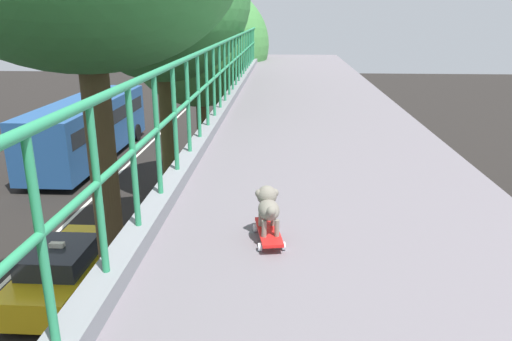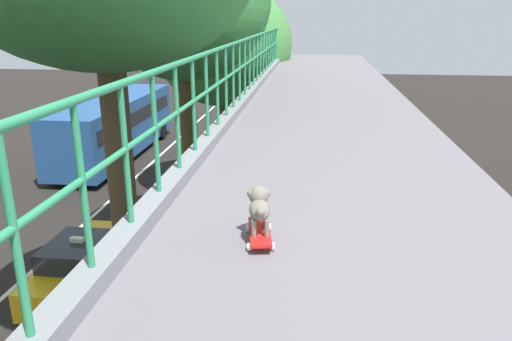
{
  "view_description": "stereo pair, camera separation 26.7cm",
  "coord_description": "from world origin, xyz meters",
  "px_view_note": "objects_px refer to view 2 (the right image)",
  "views": [
    {
      "loc": [
        0.81,
        -1.88,
        7.06
      ],
      "look_at": [
        0.55,
        2.52,
        5.63
      ],
      "focal_mm": 34.12,
      "sensor_mm": 36.0,
      "label": 1
    },
    {
      "loc": [
        1.07,
        -1.85,
        7.06
      ],
      "look_at": [
        0.55,
        2.52,
        5.63
      ],
      "focal_mm": 34.12,
      "sensor_mm": 36.0,
      "label": 2
    }
  ],
  "objects_px": {
    "toy_skateboard": "(260,233)",
    "small_dog": "(259,205)",
    "car_yellow_cab_fifth": "(86,264)",
    "city_bus": "(115,124)"
  },
  "relations": [
    {
      "from": "toy_skateboard",
      "to": "small_dog",
      "type": "xyz_separation_m",
      "value": [
        -0.01,
        0.03,
        0.21
      ]
    },
    {
      "from": "car_yellow_cab_fifth",
      "to": "toy_skateboard",
      "type": "distance_m",
      "value": 10.67
    },
    {
      "from": "city_bus",
      "to": "toy_skateboard",
      "type": "distance_m",
      "value": 22.6
    },
    {
      "from": "toy_skateboard",
      "to": "car_yellow_cab_fifth",
      "type": "bearing_deg",
      "value": 125.68
    },
    {
      "from": "small_dog",
      "to": "toy_skateboard",
      "type": "bearing_deg",
      "value": -76.19
    },
    {
      "from": "city_bus",
      "to": "small_dog",
      "type": "bearing_deg",
      "value": -64.21
    },
    {
      "from": "toy_skateboard",
      "to": "small_dog",
      "type": "relative_size",
      "value": 1.36
    },
    {
      "from": "car_yellow_cab_fifth",
      "to": "toy_skateboard",
      "type": "relative_size",
      "value": 8.28
    },
    {
      "from": "car_yellow_cab_fifth",
      "to": "small_dog",
      "type": "bearing_deg",
      "value": -54.26
    },
    {
      "from": "car_yellow_cab_fifth",
      "to": "small_dog",
      "type": "relative_size",
      "value": 11.26
    }
  ]
}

